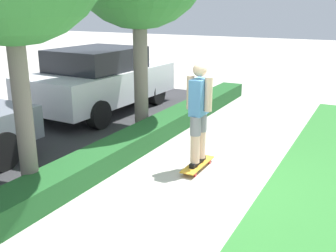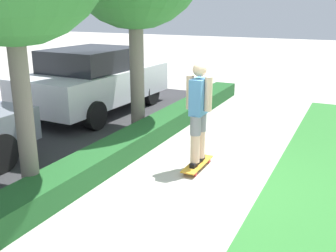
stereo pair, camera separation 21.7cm
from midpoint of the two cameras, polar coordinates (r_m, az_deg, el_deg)
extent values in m
plane|color=#ADA89E|center=(6.25, 3.23, -7.96)|extent=(60.00, 60.00, 0.00)
cube|color=#2D2D30|center=(8.66, -23.34, -2.16)|extent=(12.66, 5.00, 0.01)
cube|color=#1E5123|center=(6.90, -9.10, -4.03)|extent=(12.66, 0.60, 0.37)
cube|color=gold|center=(6.68, 3.36, -5.51)|extent=(0.90, 0.24, 0.02)
cylinder|color=red|center=(6.93, 5.03, -5.10)|extent=(0.07, 0.04, 0.07)
cylinder|color=red|center=(6.99, 3.65, -4.87)|extent=(0.07, 0.04, 0.07)
cylinder|color=red|center=(6.41, 3.03, -6.97)|extent=(0.07, 0.04, 0.07)
cylinder|color=red|center=(6.47, 1.55, -6.69)|extent=(0.07, 0.04, 0.07)
cube|color=black|center=(6.56, 2.96, -5.51)|extent=(0.26, 0.09, 0.07)
cylinder|color=beige|center=(6.41, 3.02, -1.95)|extent=(0.15, 0.15, 0.79)
cylinder|color=gray|center=(6.34, 3.05, 0.08)|extent=(0.18, 0.18, 0.32)
cube|color=black|center=(6.77, 3.76, -4.80)|extent=(0.26, 0.09, 0.07)
cylinder|color=beige|center=(6.62, 3.83, -1.34)|extent=(0.15, 0.15, 0.79)
cylinder|color=gray|center=(6.55, 3.87, 0.63)|extent=(0.18, 0.18, 0.32)
cube|color=#4C84B7|center=(6.33, 3.54, 4.27)|extent=(0.38, 0.21, 0.58)
cylinder|color=beige|center=(6.26, 4.88, 4.64)|extent=(0.12, 0.12, 0.55)
cylinder|color=beige|center=(6.38, 2.24, 4.92)|extent=(0.12, 0.12, 0.55)
sphere|color=beige|center=(6.25, 3.61, 8.19)|extent=(0.22, 0.22, 0.22)
cylinder|color=#70665B|center=(5.66, -21.34, 2.84)|extent=(0.25, 0.25, 2.73)
cylinder|color=#70665B|center=(8.39, -5.29, 8.55)|extent=(0.30, 0.30, 2.83)
cube|color=silver|center=(10.32, -11.10, 5.90)|extent=(4.27, 2.11, 0.78)
cube|color=black|center=(10.12, -11.74, 9.43)|extent=(2.24, 1.80, 0.54)
cylinder|color=black|center=(10.98, -3.12, 4.78)|extent=(0.65, 0.24, 0.65)
cylinder|color=black|center=(11.94, -10.74, 5.50)|extent=(0.65, 0.24, 0.65)
cylinder|color=black|center=(8.86, -11.29, 1.52)|extent=(0.65, 0.24, 0.65)
cylinder|color=black|center=(10.03, -19.56, 2.65)|extent=(0.65, 0.24, 0.65)
camera|label=1|loc=(0.11, 89.02, 0.30)|focal=42.00mm
camera|label=2|loc=(0.11, -90.98, -0.30)|focal=42.00mm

